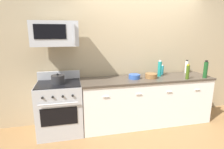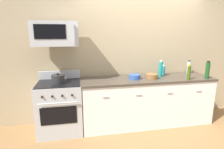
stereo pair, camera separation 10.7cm
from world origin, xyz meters
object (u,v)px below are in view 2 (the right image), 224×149
(range_oven, at_px, (60,107))
(bottle_wine_green, at_px, (207,70))
(bottle_vinegar_white, at_px, (189,67))
(bowl_blue_mixing, at_px, (135,77))
(bottle_sparkling_teal, at_px, (161,69))
(stockpot, at_px, (58,79))
(microwave, at_px, (56,34))
(bowl_wooden_salad, at_px, (152,76))
(bottle_dish_soap, at_px, (163,70))
(bottle_olive_oil, at_px, (189,73))

(range_oven, relative_size, bottle_wine_green, 3.18)
(bottle_vinegar_white, height_order, bowl_blue_mixing, bottle_vinegar_white)
(bottle_sparkling_teal, bearing_deg, stockpot, -176.21)
(range_oven, height_order, bottle_sparkling_teal, bottle_sparkling_teal)
(bottle_wine_green, bearing_deg, microwave, 174.15)
(bottle_wine_green, relative_size, bowl_wooden_salad, 1.47)
(microwave, height_order, stockpot, microwave)
(bowl_blue_mixing, bearing_deg, bowl_wooden_salad, -5.19)
(stockpot, bearing_deg, range_oven, 90.00)
(range_oven, distance_m, bottle_wine_green, 2.80)
(range_oven, distance_m, stockpot, 0.53)
(bowl_blue_mixing, bearing_deg, stockpot, -177.72)
(stockpot, bearing_deg, bottle_wine_green, -3.80)
(bottle_wine_green, xyz_separation_m, stockpot, (-2.72, 0.18, -0.08))
(bottle_sparkling_teal, relative_size, bowl_wooden_salad, 1.41)
(bottle_dish_soap, distance_m, stockpot, 2.08)
(range_oven, distance_m, bottle_sparkling_teal, 2.02)
(range_oven, height_order, bottle_olive_oil, bottle_olive_oil)
(bottle_olive_oil, xyz_separation_m, bowl_blue_mixing, (-0.95, 0.24, -0.09))
(range_oven, distance_m, bottle_vinegar_white, 2.71)
(microwave, bearing_deg, bottle_wine_green, -5.85)
(bottle_wine_green, distance_m, bowl_blue_mixing, 1.37)
(microwave, distance_m, bottle_vinegar_white, 2.74)
(bottle_sparkling_teal, bearing_deg, bottle_olive_oil, -37.82)
(microwave, bearing_deg, stockpot, -90.13)
(bottle_sparkling_teal, relative_size, bottle_olive_oil, 1.15)
(range_oven, height_order, bowl_wooden_salad, range_oven)
(bottle_sparkling_teal, bearing_deg, range_oven, -177.79)
(range_oven, distance_m, microwave, 1.28)
(bowl_blue_mixing, distance_m, bowl_wooden_salad, 0.33)
(bottle_wine_green, xyz_separation_m, bowl_blue_mixing, (-1.34, 0.24, -0.12))
(range_oven, xyz_separation_m, bowl_wooden_salad, (1.71, -0.03, 0.50))
(bottle_wine_green, distance_m, stockpot, 2.73)
(bottle_olive_oil, height_order, stockpot, bottle_olive_oil)
(bottle_vinegar_white, bearing_deg, range_oven, -174.99)
(range_oven, xyz_separation_m, bottle_vinegar_white, (2.64, 0.23, 0.58))
(bottle_dish_soap, relative_size, bowl_blue_mixing, 0.92)
(bottle_wine_green, distance_m, bowl_wooden_salad, 1.04)
(bottle_olive_oil, xyz_separation_m, bowl_wooden_salad, (-0.63, 0.21, -0.09))
(stockpot, bearing_deg, bottle_dish_soap, 7.43)
(stockpot, bearing_deg, bowl_blue_mixing, 2.28)
(microwave, distance_m, bottle_sparkling_teal, 2.04)
(bowl_wooden_salad, bearing_deg, range_oven, 179.06)
(microwave, relative_size, bottle_sparkling_teal, 2.31)
(microwave, distance_m, bottle_wine_green, 2.82)
(bottle_wine_green, bearing_deg, bowl_wooden_salad, 168.52)
(bottle_wine_green, bearing_deg, bottle_vinegar_white, 99.97)
(bottle_sparkling_teal, xyz_separation_m, stockpot, (-1.93, -0.13, -0.08))
(range_oven, height_order, bottle_dish_soap, bottle_dish_soap)
(bottle_vinegar_white, bearing_deg, bowl_wooden_salad, -164.46)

